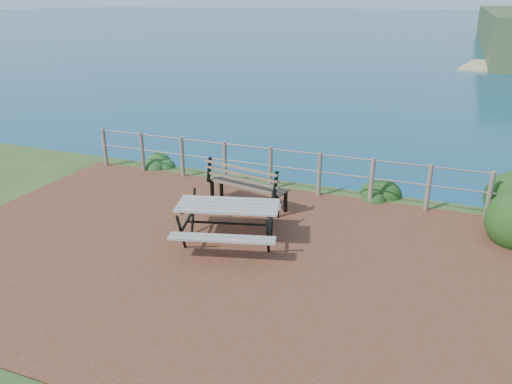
# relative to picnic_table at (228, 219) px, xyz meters

# --- Properties ---
(ground) EXTENTS (10.00, 7.00, 0.12)m
(ground) POSITION_rel_picnic_table_xyz_m (-0.26, -0.48, -0.48)
(ground) COLOR brown
(ground) RESTS_ON ground
(ocean) EXTENTS (1200.00, 1200.00, 0.00)m
(ocean) POSITION_rel_picnic_table_xyz_m (-0.26, 199.52, -0.48)
(ocean) COLOR #12596F
(ocean) RESTS_ON ground
(safety_railing) EXTENTS (9.40, 0.10, 1.00)m
(safety_railing) POSITION_rel_picnic_table_xyz_m (-0.26, 2.87, 0.09)
(safety_railing) COLOR #6B5B4C
(safety_railing) RESTS_ON ground
(picnic_table) EXTENTS (1.91, 1.50, 0.75)m
(picnic_table) POSITION_rel_picnic_table_xyz_m (0.00, 0.00, 0.00)
(picnic_table) COLOR gray
(picnic_table) RESTS_ON ground
(park_bench) EXTENTS (1.83, 0.78, 1.00)m
(park_bench) POSITION_rel_picnic_table_xyz_m (-0.34, 1.71, 0.18)
(park_bench) COLOR brown
(park_bench) RESTS_ON ground
(shrub_lip_west) EXTENTS (0.78, 0.78, 0.52)m
(shrub_lip_west) POSITION_rel_picnic_table_xyz_m (-3.64, 3.34, -0.48)
(shrub_lip_west) COLOR #1F5420
(shrub_lip_west) RESTS_ON ground
(shrub_lip_east) EXTENTS (0.76, 0.76, 0.50)m
(shrub_lip_east) POSITION_rel_picnic_table_xyz_m (2.12, 3.28, -0.48)
(shrub_lip_east) COLOR #144215
(shrub_lip_east) RESTS_ON ground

